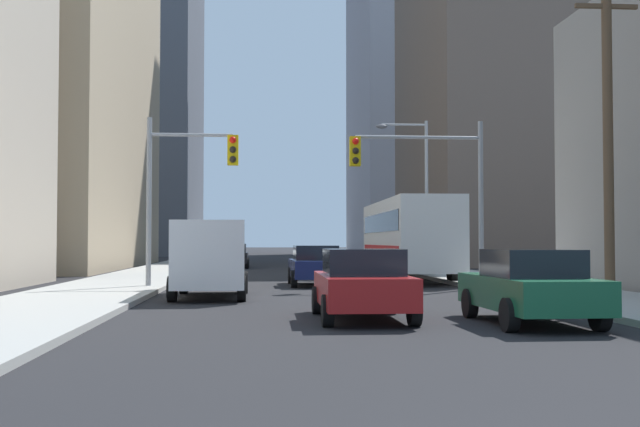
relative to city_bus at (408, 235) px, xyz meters
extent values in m
cube|color=#9E9E99|center=(-11.64, 20.71, -1.85)|extent=(3.98, 160.00, 0.15)
cube|color=#9E9E99|center=(2.91, 20.71, -1.85)|extent=(3.98, 160.00, 0.15)
cube|color=silver|center=(0.00, -0.01, 0.02)|extent=(2.74, 11.55, 2.90)
cube|color=black|center=(-1.26, -0.01, 0.54)|extent=(0.24, 10.58, 0.80)
cube|color=red|center=(-1.26, -0.01, -0.56)|extent=(0.24, 10.58, 0.28)
cylinder|color=black|center=(-1.17, 4.02, -1.43)|extent=(0.32, 1.00, 1.00)
cylinder|color=black|center=(1.18, 4.02, -1.43)|extent=(0.32, 1.00, 1.00)
cylinder|color=black|center=(-1.17, -3.23, -1.43)|extent=(0.32, 1.00, 1.00)
cylinder|color=black|center=(1.18, -3.23, -1.43)|extent=(0.32, 1.00, 1.00)
cube|color=white|center=(-7.87, -9.70, -0.62)|extent=(2.10, 5.24, 1.90)
cube|color=black|center=(-7.87, -7.10, -0.20)|extent=(1.76, 0.05, 0.60)
cylinder|color=black|center=(-8.83, -8.04, -1.57)|extent=(0.24, 0.72, 0.72)
cylinder|color=black|center=(-6.91, -8.04, -1.57)|extent=(0.24, 0.72, 0.72)
cylinder|color=black|center=(-8.83, -11.37, -1.57)|extent=(0.24, 0.72, 0.72)
cylinder|color=black|center=(-6.91, -11.37, -1.57)|extent=(0.24, 0.72, 0.72)
cube|color=#195938|center=(-0.94, -17.68, -1.28)|extent=(1.86, 4.23, 0.65)
cube|color=black|center=(-0.94, -17.83, -0.68)|extent=(1.61, 1.92, 0.55)
cylinder|color=black|center=(-1.81, -16.33, -1.61)|extent=(0.22, 0.64, 0.64)
cylinder|color=black|center=(-0.08, -16.33, -1.61)|extent=(0.22, 0.64, 0.64)
cylinder|color=black|center=(-1.81, -19.02, -1.61)|extent=(0.22, 0.64, 0.64)
cylinder|color=black|center=(-0.08, -19.02, -1.61)|extent=(0.22, 0.64, 0.64)
cube|color=maroon|center=(-4.23, -16.53, -1.28)|extent=(1.84, 4.22, 0.65)
cube|color=black|center=(-4.23, -16.68, -0.68)|extent=(1.60, 1.91, 0.55)
cylinder|color=black|center=(-5.09, -15.19, -1.61)|extent=(0.22, 0.64, 0.64)
cylinder|color=black|center=(-3.36, -15.19, -1.61)|extent=(0.22, 0.64, 0.64)
cylinder|color=black|center=(-5.09, -17.88, -1.61)|extent=(0.22, 0.64, 0.64)
cylinder|color=black|center=(-3.36, -17.88, -1.61)|extent=(0.22, 0.64, 0.64)
cube|color=#141E4C|center=(-4.31, -3.80, -1.28)|extent=(1.87, 4.23, 0.65)
cube|color=black|center=(-4.31, -3.95, -0.68)|extent=(1.61, 1.93, 0.55)
cylinder|color=black|center=(-5.17, -2.45, -1.61)|extent=(0.22, 0.64, 0.64)
cylinder|color=black|center=(-3.44, -2.45, -1.61)|extent=(0.22, 0.64, 0.64)
cylinder|color=black|center=(-5.17, -5.14, -1.61)|extent=(0.22, 0.64, 0.64)
cylinder|color=black|center=(-3.44, -5.14, -1.61)|extent=(0.22, 0.64, 0.64)
cube|color=black|center=(-8.03, 15.66, -1.28)|extent=(1.80, 4.20, 0.65)
cube|color=black|center=(-8.03, 15.51, -0.68)|extent=(1.59, 1.90, 0.55)
cylinder|color=black|center=(-8.90, 17.01, -1.61)|extent=(0.22, 0.64, 0.64)
cylinder|color=black|center=(-7.17, 17.01, -1.61)|extent=(0.22, 0.64, 0.64)
cylinder|color=black|center=(-8.90, 14.32, -1.61)|extent=(0.22, 0.64, 0.64)
cylinder|color=black|center=(-7.17, 14.32, -1.61)|extent=(0.22, 0.64, 0.64)
cylinder|color=gray|center=(-10.25, -5.95, 1.07)|extent=(0.18, 0.18, 6.00)
cylinder|color=gray|center=(-8.80, -5.95, 3.47)|extent=(2.89, 0.12, 0.12)
cube|color=gold|center=(-7.36, -5.95, 2.95)|extent=(0.38, 0.30, 1.05)
sphere|color=red|center=(-7.36, -6.12, 3.29)|extent=(0.24, 0.24, 0.24)
sphere|color=black|center=(-7.36, -6.12, 2.95)|extent=(0.24, 0.24, 0.24)
sphere|color=black|center=(-7.36, -6.12, 2.61)|extent=(0.24, 0.24, 0.24)
cylinder|color=gray|center=(1.51, -5.95, 1.07)|extent=(0.18, 0.18, 6.00)
cylinder|color=gray|center=(-0.76, -5.95, 3.47)|extent=(4.55, 0.12, 0.12)
cube|color=gold|center=(-3.04, -5.95, 2.95)|extent=(0.38, 0.30, 1.05)
sphere|color=red|center=(-3.04, -6.12, 3.29)|extent=(0.24, 0.24, 0.24)
sphere|color=black|center=(-3.04, -6.12, 2.95)|extent=(0.24, 0.24, 0.24)
sphere|color=black|center=(-3.04, -6.12, 2.61)|extent=(0.24, 0.24, 0.24)
cylinder|color=brown|center=(3.30, -12.26, 2.92)|extent=(0.28, 0.28, 9.70)
cube|color=brown|center=(3.30, -12.26, 6.37)|extent=(1.80, 0.12, 0.12)
cylinder|color=gray|center=(1.61, 3.48, 1.82)|extent=(0.16, 0.16, 7.50)
cylinder|color=gray|center=(0.52, 3.48, 5.37)|extent=(2.18, 0.10, 0.10)
ellipsoid|color=#4C4C51|center=(-0.56, 3.48, 5.27)|extent=(0.56, 0.32, 0.20)
cube|color=#4C515B|center=(-25.98, 62.21, 25.34)|extent=(23.68, 24.61, 54.53)
cube|color=#66564C|center=(12.30, 22.67, 10.14)|extent=(14.30, 18.32, 24.13)
cube|color=#93939E|center=(16.51, 61.68, 25.48)|extent=(21.65, 23.33, 54.83)
camera|label=1|loc=(-6.44, -32.99, -0.24)|focal=43.21mm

